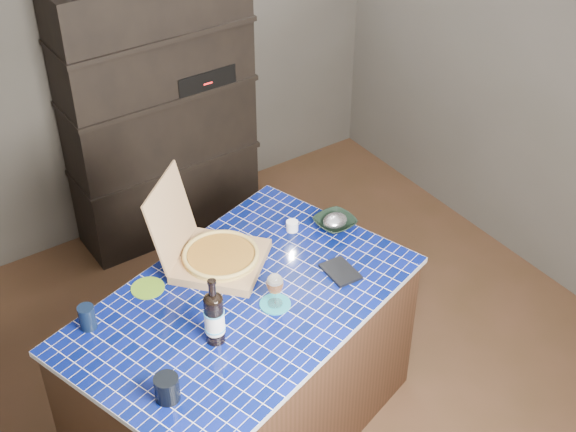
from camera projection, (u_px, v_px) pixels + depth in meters
room at (297, 175)px, 3.86m from camera, size 3.50×3.50×3.50m
shelving_unit at (160, 110)px, 5.08m from camera, size 1.20×0.41×1.80m
kitchen_island at (245, 368)px, 3.94m from camera, size 1.84×1.46×0.88m
pizza_box at (216, 254)px, 3.86m from camera, size 0.62×0.63×0.44m
mead_bottle at (214, 317)px, 3.40m from camera, size 0.09×0.09×0.34m
teal_trivet at (275, 304)px, 3.66m from camera, size 0.14×0.14×0.01m
wine_glass at (275, 284)px, 3.59m from camera, size 0.08×0.08×0.17m
tumbler at (167, 388)px, 3.19m from camera, size 0.10×0.10×0.11m
dvd_case at (340, 272)px, 3.84m from camera, size 0.14×0.19×0.01m
bowl at (335, 223)px, 4.12m from camera, size 0.21×0.21×0.05m
foil_contents at (335, 221)px, 4.11m from camera, size 0.14×0.11×0.06m
white_jar at (292, 226)px, 4.10m from camera, size 0.06×0.06×0.05m
navy_cup at (87, 317)px, 3.51m from camera, size 0.07×0.07×0.12m
green_trivet at (148, 288)px, 3.75m from camera, size 0.16×0.16×0.01m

